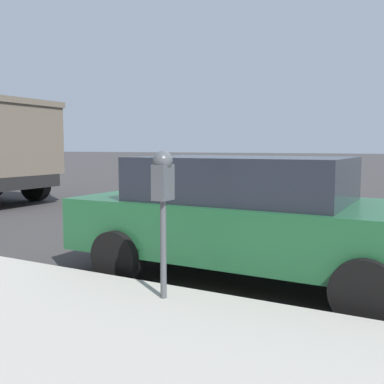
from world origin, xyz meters
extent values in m
plane|color=#3D3A3A|center=(0.00, 0.00, 0.00)|extent=(220.00, 220.00, 0.00)
cylinder|color=#4C5156|center=(-2.58, -0.18, 0.66)|extent=(0.06, 0.06, 0.96)
cube|color=#4C5156|center=(-2.58, -0.18, 1.31)|extent=(0.20, 0.14, 0.34)
sphere|color=#4C5156|center=(-2.58, -0.18, 1.51)|extent=(0.19, 0.19, 0.19)
cube|color=gold|center=(-2.47, -0.18, 1.26)|extent=(0.01, 0.11, 0.12)
cube|color=black|center=(-2.47, -0.18, 1.38)|extent=(0.01, 0.10, 0.08)
cube|color=#1E5B33|center=(-0.96, -0.53, 0.65)|extent=(1.94, 4.56, 0.66)
cube|color=#232833|center=(-0.96, -0.35, 1.25)|extent=(1.70, 2.55, 0.54)
cylinder|color=black|center=(-1.93, -1.94, 0.32)|extent=(0.22, 0.64, 0.64)
cylinder|color=black|center=(0.01, 0.88, 0.32)|extent=(0.22, 0.64, 0.64)
cylinder|color=black|center=(-1.92, 0.89, 0.32)|extent=(0.22, 0.64, 0.64)
cylinder|color=black|center=(3.55, 8.23, 0.52)|extent=(0.32, 1.04, 1.04)
camera|label=1|loc=(-6.17, -2.43, 1.64)|focal=42.00mm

